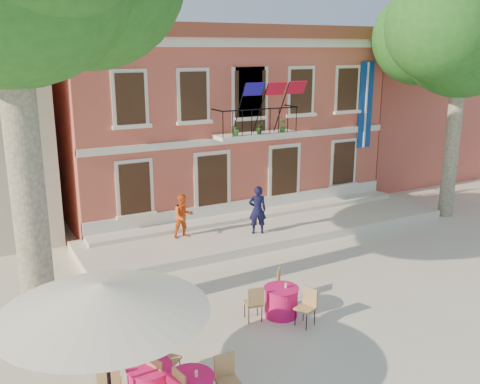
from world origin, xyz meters
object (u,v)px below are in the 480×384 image
object	(u,v)px
patio_umbrella	(103,299)
cafe_table_1	(281,300)
pedestrian_orange	(183,216)
pedestrian_navy	(257,210)
plane_tree_east	(464,33)
cafe_table_2	(150,382)

from	to	relation	value
patio_umbrella	cafe_table_1	xyz separation A→B (m)	(4.90, 1.96, -2.04)
patio_umbrella	pedestrian_orange	bearing A→B (deg)	59.31
patio_umbrella	pedestrian_navy	xyz separation A→B (m)	(7.11, 7.01, -1.31)
patio_umbrella	pedestrian_navy	bearing A→B (deg)	44.58
plane_tree_east	pedestrian_navy	distance (m)	10.33
pedestrian_orange	cafe_table_2	world-z (taller)	pedestrian_orange
patio_umbrella	pedestrian_orange	distance (m)	9.23
pedestrian_navy	pedestrian_orange	world-z (taller)	pedestrian_navy
cafe_table_1	pedestrian_orange	bearing A→B (deg)	92.45
patio_umbrella	cafe_table_1	distance (m)	5.66
plane_tree_east	pedestrian_orange	bearing A→B (deg)	170.46
cafe_table_2	pedestrian_navy	bearing A→B (deg)	47.16
patio_umbrella	cafe_table_1	world-z (taller)	patio_umbrella
plane_tree_east	patio_umbrella	bearing A→B (deg)	-158.69
plane_tree_east	pedestrian_orange	xyz separation A→B (m)	(-10.80, 1.81, -6.12)
pedestrian_navy	cafe_table_2	world-z (taller)	pedestrian_navy
patio_umbrella	pedestrian_orange	world-z (taller)	patio_umbrella
pedestrian_navy	cafe_table_2	distance (m)	9.27
pedestrian_orange	cafe_table_1	bearing A→B (deg)	-86.31
plane_tree_east	pedestrian_navy	bearing A→B (deg)	173.29
pedestrian_orange	cafe_table_2	distance (m)	8.54
pedestrian_orange	pedestrian_navy	bearing A→B (deg)	-17.51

